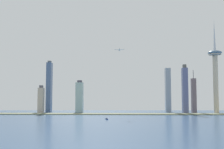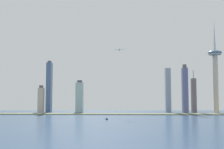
{
  "view_description": "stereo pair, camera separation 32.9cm",
  "coord_description": "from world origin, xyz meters",
  "px_view_note": "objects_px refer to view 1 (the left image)",
  "views": [
    {
      "loc": [
        48.16,
        -308.04,
        52.33
      ],
      "look_at": [
        23.92,
        478.69,
        114.08
      ],
      "focal_mm": 43.97,
      "sensor_mm": 36.0,
      "label": 1
    },
    {
      "loc": [
        48.49,
        -308.03,
        52.33
      ],
      "look_at": [
        23.92,
        478.69,
        114.08
      ],
      "focal_mm": 43.97,
      "sensor_mm": 36.0,
      "label": 2
    }
  ],
  "objects_px": {
    "skyscraper_1": "(49,87)",
    "skyscraper_3": "(41,100)",
    "skyscraper_4": "(168,90)",
    "boat_0": "(107,119)",
    "airplane": "(119,50)",
    "observation_tower": "(215,68)",
    "skyscraper_7": "(80,97)",
    "skyscraper_6": "(185,90)",
    "skyscraper_0": "(194,95)"
  },
  "relations": [
    {
      "from": "observation_tower",
      "to": "skyscraper_6",
      "type": "xyz_separation_m",
      "value": [
        -91.95,
        0.24,
        -66.11
      ]
    },
    {
      "from": "skyscraper_4",
      "to": "airplane",
      "type": "xyz_separation_m",
      "value": [
        -158.21,
        -151.8,
        108.57
      ]
    },
    {
      "from": "skyscraper_0",
      "to": "skyscraper_3",
      "type": "height_order",
      "value": "skyscraper_0"
    },
    {
      "from": "skyscraper_1",
      "to": "skyscraper_4",
      "type": "xyz_separation_m",
      "value": [
        390.41,
        10.19,
        -10.37
      ]
    },
    {
      "from": "skyscraper_3",
      "to": "skyscraper_4",
      "type": "bearing_deg",
      "value": 5.64
    },
    {
      "from": "skyscraper_6",
      "to": "airplane",
      "type": "xyz_separation_m",
      "value": [
        -196.05,
        -75.09,
        110.02
      ]
    },
    {
      "from": "skyscraper_1",
      "to": "skyscraper_3",
      "type": "xyz_separation_m",
      "value": [
        -17.52,
        -30.09,
        -41.67
      ]
    },
    {
      "from": "skyscraper_0",
      "to": "skyscraper_7",
      "type": "bearing_deg",
      "value": 177.47
    },
    {
      "from": "observation_tower",
      "to": "skyscraper_3",
      "type": "xyz_separation_m",
      "value": [
        -537.72,
        36.67,
        -95.95
      ]
    },
    {
      "from": "observation_tower",
      "to": "skyscraper_1",
      "type": "relative_size",
      "value": 1.7
    },
    {
      "from": "observation_tower",
      "to": "boat_0",
      "type": "xyz_separation_m",
      "value": [
        -316.27,
        -212.11,
        -135.16
      ]
    },
    {
      "from": "skyscraper_6",
      "to": "skyscraper_7",
      "type": "bearing_deg",
      "value": 169.28
    },
    {
      "from": "skyscraper_1",
      "to": "skyscraper_4",
      "type": "bearing_deg",
      "value": 1.5
    },
    {
      "from": "skyscraper_0",
      "to": "skyscraper_7",
      "type": "height_order",
      "value": "skyscraper_0"
    },
    {
      "from": "skyscraper_0",
      "to": "skyscraper_1",
      "type": "relative_size",
      "value": 0.8
    },
    {
      "from": "skyscraper_3",
      "to": "airplane",
      "type": "xyz_separation_m",
      "value": [
        249.72,
        -111.52,
        139.86
      ]
    },
    {
      "from": "skyscraper_1",
      "to": "skyscraper_7",
      "type": "distance_m",
      "value": 106.76
    },
    {
      "from": "boat_0",
      "to": "skyscraper_1",
      "type": "bearing_deg",
      "value": -152.77
    },
    {
      "from": "skyscraper_0",
      "to": "skyscraper_3",
      "type": "relative_size",
      "value": 1.57
    },
    {
      "from": "airplane",
      "to": "boat_0",
      "type": "bearing_deg",
      "value": -8.34
    },
    {
      "from": "skyscraper_6",
      "to": "boat_0",
      "type": "height_order",
      "value": "skyscraper_6"
    },
    {
      "from": "skyscraper_0",
      "to": "boat_0",
      "type": "bearing_deg",
      "value": -135.46
    },
    {
      "from": "observation_tower",
      "to": "skyscraper_3",
      "type": "height_order",
      "value": "observation_tower"
    },
    {
      "from": "skyscraper_7",
      "to": "skyscraper_4",
      "type": "bearing_deg",
      "value": 2.95
    },
    {
      "from": "observation_tower",
      "to": "airplane",
      "type": "height_order",
      "value": "observation_tower"
    },
    {
      "from": "boat_0",
      "to": "observation_tower",
      "type": "bearing_deg",
      "value": 114.9
    },
    {
      "from": "observation_tower",
      "to": "skyscraper_0",
      "type": "bearing_deg",
      "value": 139.61
    },
    {
      "from": "observation_tower",
      "to": "skyscraper_3",
      "type": "bearing_deg",
      "value": 176.1
    },
    {
      "from": "skyscraper_1",
      "to": "skyscraper_7",
      "type": "height_order",
      "value": "skyscraper_1"
    },
    {
      "from": "skyscraper_4",
      "to": "boat_0",
      "type": "height_order",
      "value": "skyscraper_4"
    },
    {
      "from": "observation_tower",
      "to": "skyscraper_4",
      "type": "relative_size",
      "value": 2.0
    },
    {
      "from": "observation_tower",
      "to": "skyscraper_7",
      "type": "height_order",
      "value": "observation_tower"
    },
    {
      "from": "skyscraper_1",
      "to": "skyscraper_6",
      "type": "bearing_deg",
      "value": -8.83
    },
    {
      "from": "skyscraper_3",
      "to": "boat_0",
      "type": "height_order",
      "value": "skyscraper_3"
    },
    {
      "from": "skyscraper_3",
      "to": "airplane",
      "type": "height_order",
      "value": "airplane"
    },
    {
      "from": "skyscraper_4",
      "to": "boat_0",
      "type": "relative_size",
      "value": 7.98
    },
    {
      "from": "skyscraper_4",
      "to": "skyscraper_6",
      "type": "height_order",
      "value": "skyscraper_6"
    },
    {
      "from": "skyscraper_6",
      "to": "skyscraper_7",
      "type": "xyz_separation_m",
      "value": [
        -326.77,
        61.84,
        -20.97
      ]
    },
    {
      "from": "skyscraper_3",
      "to": "boat_0",
      "type": "bearing_deg",
      "value": -48.33
    },
    {
      "from": "skyscraper_3",
      "to": "skyscraper_1",
      "type": "bearing_deg",
      "value": 59.79
    },
    {
      "from": "skyscraper_4",
      "to": "skyscraper_7",
      "type": "xyz_separation_m",
      "value": [
        -288.93,
        -14.88,
        -22.43
      ]
    },
    {
      "from": "skyscraper_6",
      "to": "skyscraper_4",
      "type": "bearing_deg",
      "value": 116.25
    },
    {
      "from": "observation_tower",
      "to": "skyscraper_7",
      "type": "distance_m",
      "value": 432.15
    },
    {
      "from": "skyscraper_6",
      "to": "airplane",
      "type": "distance_m",
      "value": 237.02
    },
    {
      "from": "skyscraper_0",
      "to": "skyscraper_7",
      "type": "distance_m",
      "value": 365.1
    },
    {
      "from": "skyscraper_1",
      "to": "skyscraper_3",
      "type": "height_order",
      "value": "skyscraper_1"
    },
    {
      "from": "skyscraper_0",
      "to": "boat_0",
      "type": "relative_size",
      "value": 7.49
    },
    {
      "from": "skyscraper_6",
      "to": "airplane",
      "type": "bearing_deg",
      "value": -159.04
    },
    {
      "from": "skyscraper_3",
      "to": "airplane",
      "type": "relative_size",
      "value": 3.18
    },
    {
      "from": "skyscraper_7",
      "to": "boat_0",
      "type": "height_order",
      "value": "skyscraper_7"
    }
  ]
}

